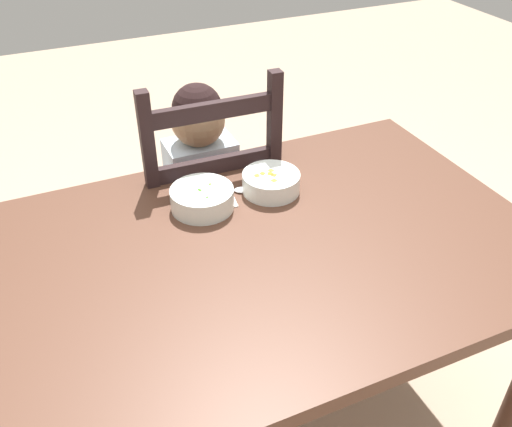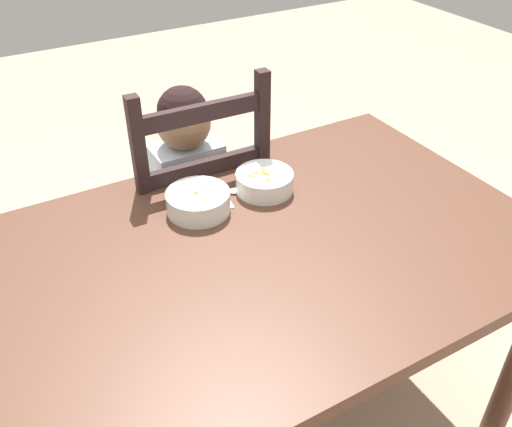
{
  "view_description": "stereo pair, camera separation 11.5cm",
  "coord_description": "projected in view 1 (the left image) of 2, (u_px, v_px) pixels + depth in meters",
  "views": [
    {
      "loc": [
        -0.45,
        -0.97,
        1.61
      ],
      "look_at": [
        0.01,
        0.06,
        0.8
      ],
      "focal_mm": 38.89,
      "sensor_mm": 36.0,
      "label": 1
    },
    {
      "loc": [
        -0.55,
        -0.92,
        1.61
      ],
      "look_at": [
        0.01,
        0.06,
        0.8
      ],
      "focal_mm": 38.89,
      "sensor_mm": 36.0,
      "label": 2
    }
  ],
  "objects": [
    {
      "name": "child_figure",
      "position": [
        205.0,
        182.0,
        1.82
      ],
      "size": [
        0.32,
        0.31,
        0.96
      ],
      "color": "silver",
      "rests_on": "ground"
    },
    {
      "name": "paper_napkin",
      "position": [
        208.0,
        198.0,
        1.54
      ],
      "size": [
        0.16,
        0.14,
        0.0
      ],
      "primitive_type": "cube",
      "rotation": [
        0.0,
        0.0,
        -0.14
      ],
      "color": "white",
      "rests_on": "dining_table"
    },
    {
      "name": "spoon",
      "position": [
        249.0,
        190.0,
        1.57
      ],
      "size": [
        0.13,
        0.07,
        0.01
      ],
      "color": "silver",
      "rests_on": "dining_table"
    },
    {
      "name": "ground_plane",
      "position": [
        261.0,
        423.0,
        1.81
      ],
      "size": [
        8.0,
        8.0,
        0.0
      ],
      "primitive_type": "plane",
      "color": "tan"
    },
    {
      "name": "bowl_of_peas",
      "position": [
        202.0,
        198.0,
        1.49
      ],
      "size": [
        0.17,
        0.17,
        0.06
      ],
      "color": "white",
      "rests_on": "dining_table"
    },
    {
      "name": "dining_chair",
      "position": [
        206.0,
        220.0,
        1.91
      ],
      "size": [
        0.43,
        0.43,
        1.03
      ],
      "color": "black",
      "rests_on": "ground"
    },
    {
      "name": "dining_table",
      "position": [
        263.0,
        274.0,
        1.43
      ],
      "size": [
        1.4,
        0.92,
        0.75
      ],
      "color": "#533224",
      "rests_on": "ground"
    },
    {
      "name": "bowl_of_carrots",
      "position": [
        271.0,
        182.0,
        1.55
      ],
      "size": [
        0.16,
        0.16,
        0.06
      ],
      "color": "white",
      "rests_on": "dining_table"
    }
  ]
}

